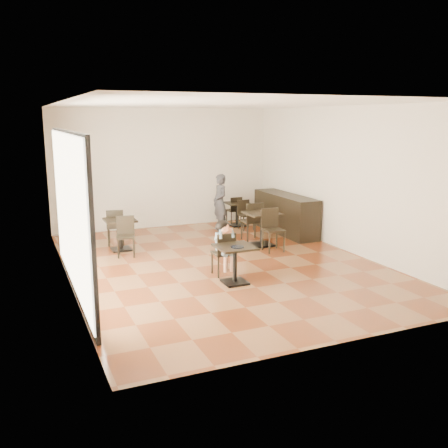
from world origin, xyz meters
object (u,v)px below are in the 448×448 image
chair_mid_a (251,221)px  chair_back_a (234,210)px  cafe_table_back (237,214)px  chair_back_b (246,215)px  child_table (235,265)px  cafe_table_left (121,235)px  cafe_table_mid (262,229)px  chair_left_b (126,237)px  child (223,248)px  child_chair (223,253)px  chair_mid_b (273,230)px  chair_left_a (116,227)px  adult_patron (220,202)px

chair_mid_a → chair_back_a: (0.39, 1.90, -0.08)m
cafe_table_back → chair_back_b: bearing=-90.0°
child_table → cafe_table_left: size_ratio=0.98×
cafe_table_mid → chair_mid_a: bearing=90.0°
chair_left_b → chair_back_b: 3.76m
child → chair_back_a: child is taller
child_chair → chair_back_a: size_ratio=1.07×
chair_mid_a → chair_back_a: size_ratio=1.21×
chair_mid_b → child_chair: bearing=-144.4°
cafe_table_mid → chair_left_a: (-3.13, 1.44, 0.03)m
chair_back_a → chair_back_b: (0.00, -0.79, 0.00)m
chair_left_b → cafe_table_back: bearing=41.2°
cafe_table_left → chair_left_a: chair_left_a is taller
chair_mid_b → chair_left_a: 3.70m
child_chair → cafe_table_mid: 2.41m
child_chair → chair_back_b: bearing=-122.1°
chair_mid_b → chair_back_b: (0.39, 2.21, -0.08)m
child → cafe_table_mid: 2.41m
chair_left_a → chair_back_a: (3.51, 1.02, -0.04)m
cafe_table_mid → cafe_table_back: 2.25m
chair_left_b → chair_back_a: 4.10m
chair_back_b → chair_left_a: bearing=-178.4°
child → cafe_table_mid: (1.71, 1.69, -0.13)m
child → adult_patron: 3.89m
cafe_table_left → chair_mid_b: chair_mid_b is taller
cafe_table_left → chair_mid_b: bearing=-24.7°
child → chair_left_b: size_ratio=1.23×
child_table → chair_left_b: 2.94m
child → adult_patron: adult_patron is taller
child → cafe_table_left: (-1.41, 2.58, -0.17)m
cafe_table_mid → cafe_table_back: (0.39, 2.21, -0.07)m
cafe_table_back → cafe_table_left: bearing=-159.4°
adult_patron → cafe_table_back: bearing=112.7°
cafe_table_mid → chair_left_a: bearing=155.3°
adult_patron → chair_back_b: bearing=66.9°
adult_patron → chair_mid_b: bearing=4.0°
cafe_table_left → chair_left_b: bearing=-90.0°
cafe_table_left → chair_left_b: chair_left_b is taller
child_table → adult_patron: bearing=70.7°
child_chair → cafe_table_mid: size_ratio=1.06×
chair_left_b → chair_back_b: (3.51, 1.32, -0.04)m
cafe_table_left → chair_left_b: (0.00, -0.55, 0.07)m
adult_patron → chair_left_b: 3.28m
cafe_table_left → child_table: bearing=-65.7°
child → chair_mid_a: bearing=52.6°
child_table → adult_patron: (1.45, 4.16, 0.40)m
child → cafe_table_back: child is taller
cafe_table_mid → chair_left_b: bearing=173.8°
cafe_table_back → chair_left_a: (-3.51, -0.77, 0.10)m
cafe_table_mid → chair_left_b: size_ratio=0.92×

